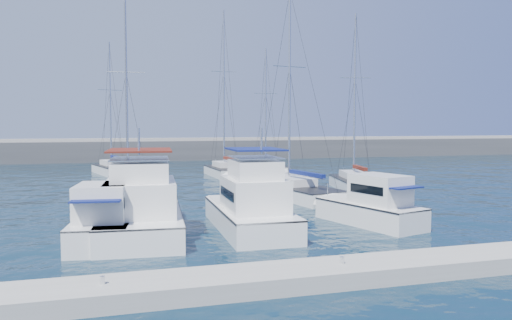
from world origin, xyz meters
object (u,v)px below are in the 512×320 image
object	(u,v)px
motor_yacht_stbd_outer	(372,208)
sailboat_back_b	(226,171)
sailboat_mid_b	(128,191)
sailboat_back_a	(113,169)
sailboat_mid_d	(295,191)
sailboat_back_c	(267,168)
sailboat_mid_e	(356,183)
motor_yacht_port_inner	(141,212)
motor_yacht_stbd_inner	(251,209)
motor_yacht_port_outer	(104,223)

from	to	relation	value
motor_yacht_stbd_outer	sailboat_back_b	distance (m)	27.81
sailboat_mid_b	sailboat_back_a	world-z (taller)	sailboat_mid_b
sailboat_mid_d	sailboat_back_a	world-z (taller)	sailboat_mid_d
sailboat_back_c	sailboat_back_a	bearing A→B (deg)	171.08
sailboat_mid_e	sailboat_back_a	size ratio (longest dim) A/B	1.01
motor_yacht_port_inner	sailboat_mid_d	world-z (taller)	sailboat_mid_d
motor_yacht_port_inner	motor_yacht_stbd_outer	distance (m)	12.25
motor_yacht_port_inner	sailboat_mid_e	bearing A→B (deg)	39.33
motor_yacht_stbd_inner	sailboat_back_a	world-z (taller)	sailboat_back_a
sailboat_mid_b	sailboat_mid_d	bearing A→B (deg)	-12.24
motor_yacht_port_outer	sailboat_mid_e	size ratio (longest dim) A/B	0.43
motor_yacht_stbd_outer	sailboat_back_b	size ratio (longest dim) A/B	0.38
sailboat_mid_d	sailboat_back_c	size ratio (longest dim) A/B	1.09
sailboat_mid_b	sailboat_back_b	size ratio (longest dim) A/B	0.83
motor_yacht_port_inner	sailboat_back_b	xyz separation A→B (m)	(10.35, 26.67, -0.57)
sailboat_back_a	sailboat_back_b	bearing A→B (deg)	-41.35
motor_yacht_stbd_outer	sailboat_mid_d	size ratio (longest dim) A/B	0.43
motor_yacht_stbd_inner	sailboat_back_c	world-z (taller)	sailboat_back_c
sailboat_back_c	motor_yacht_stbd_outer	bearing A→B (deg)	-93.00
sailboat_back_b	sailboat_back_c	world-z (taller)	sailboat_back_b
sailboat_back_b	sailboat_back_c	bearing A→B (deg)	18.83
motor_yacht_port_outer	motor_yacht_stbd_outer	world-z (taller)	same
sailboat_mid_e	sailboat_back_c	bearing A→B (deg)	112.08
sailboat_mid_d	sailboat_back_c	bearing A→B (deg)	68.70
sailboat_back_a	sailboat_back_b	size ratio (longest dim) A/B	0.83
motor_yacht_port_inner	motor_yacht_stbd_inner	distance (m)	5.49
sailboat_back_a	sailboat_back_b	distance (m)	12.89
motor_yacht_stbd_inner	sailboat_mid_d	world-z (taller)	sailboat_mid_d
motor_yacht_port_inner	motor_yacht_stbd_inner	world-z (taller)	same
motor_yacht_port_outer	motor_yacht_stbd_outer	bearing A→B (deg)	8.78
sailboat_back_a	sailboat_back_c	world-z (taller)	sailboat_back_a
motor_yacht_port_outer	sailboat_back_a	world-z (taller)	sailboat_back_a
motor_yacht_port_inner	sailboat_back_c	size ratio (longest dim) A/B	0.70
motor_yacht_stbd_inner	sailboat_back_b	xyz separation A→B (m)	(4.90, 27.35, -0.57)
motor_yacht_port_outer	sailboat_back_b	size ratio (longest dim) A/B	0.36
sailboat_mid_e	sailboat_back_c	distance (m)	16.31
motor_yacht_port_inner	sailboat_back_b	world-z (taller)	sailboat_back_b
motor_yacht_stbd_inner	sailboat_mid_b	distance (m)	14.62
motor_yacht_port_inner	sailboat_mid_d	bearing A→B (deg)	44.11
sailboat_mid_e	motor_yacht_port_inner	bearing A→B (deg)	-133.07
sailboat_mid_b	sailboat_back_b	bearing A→B (deg)	55.11
sailboat_back_c	sailboat_mid_b	bearing A→B (deg)	-131.35
motor_yacht_port_inner	sailboat_back_c	distance (m)	32.68
sailboat_mid_d	motor_yacht_port_inner	bearing A→B (deg)	-150.62
sailboat_mid_d	sailboat_back_c	world-z (taller)	sailboat_mid_d
sailboat_back_b	sailboat_back_c	distance (m)	5.64
motor_yacht_port_outer	sailboat_mid_d	bearing A→B (deg)	46.72
motor_yacht_stbd_inner	sailboat_mid_e	xyz separation A→B (m)	(12.90, 13.30, -0.60)
sailboat_back_a	sailboat_mid_e	bearing A→B (deg)	-60.27
motor_yacht_stbd_inner	sailboat_mid_e	distance (m)	18.54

